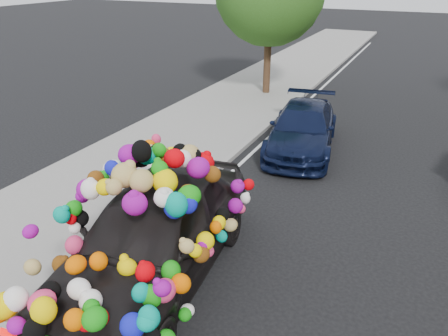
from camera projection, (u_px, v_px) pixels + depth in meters
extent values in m
plane|color=black|center=(277.00, 235.00, 8.56)|extent=(100.00, 100.00, 0.00)
cube|color=gray|center=(103.00, 188.00, 10.22)|extent=(4.00, 60.00, 0.12)
cube|color=gray|center=(175.00, 206.00, 9.45)|extent=(0.15, 60.00, 0.13)
cylinder|color=#332114|center=(267.00, 61.00, 17.25)|extent=(0.28, 0.28, 2.73)
imported|color=black|center=(155.00, 234.00, 7.10)|extent=(2.46, 5.07, 1.67)
cube|color=red|center=(8.00, 336.00, 5.22)|extent=(0.23, 0.08, 0.14)
imported|color=black|center=(303.00, 128.00, 12.31)|extent=(2.44, 4.55, 1.25)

